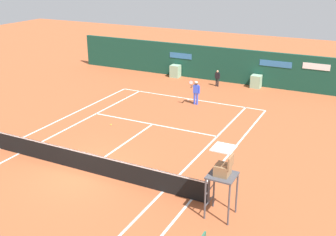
# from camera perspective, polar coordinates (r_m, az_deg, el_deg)

# --- Properties ---
(ground_plane) EXTENTS (80.00, 80.00, 0.01)m
(ground_plane) POSITION_cam_1_polar(r_m,az_deg,el_deg) (19.46, -10.51, -6.52)
(ground_plane) COLOR #A8512D
(tennis_net) EXTENTS (12.10, 0.10, 1.07)m
(tennis_net) POSITION_cam_1_polar(r_m,az_deg,el_deg) (18.83, -11.66, -5.85)
(tennis_net) COLOR #4C4C51
(tennis_net) RESTS_ON ground_plane
(sponsor_back_wall) EXTENTS (25.00, 1.02, 2.68)m
(sponsor_back_wall) POSITION_cam_1_polar(r_m,az_deg,el_deg) (32.73, 6.81, 7.38)
(sponsor_back_wall) COLOR #144233
(sponsor_back_wall) RESTS_ON ground_plane
(umpire_chair) EXTENTS (1.00, 1.00, 2.78)m
(umpire_chair) POSITION_cam_1_polar(r_m,az_deg,el_deg) (14.89, 7.62, -7.50)
(umpire_chair) COLOR #47474C
(umpire_chair) RESTS_ON ground_plane
(player_on_baseline) EXTENTS (0.52, 0.73, 1.80)m
(player_on_baseline) POSITION_cam_1_polar(r_m,az_deg,el_deg) (26.97, 3.89, 3.80)
(player_on_baseline) COLOR blue
(player_on_baseline) RESTS_ON ground_plane
(ball_kid_right_post) EXTENTS (0.42, 0.18, 1.25)m
(ball_kid_right_post) POSITION_cam_1_polar(r_m,az_deg,el_deg) (31.29, 6.88, 5.67)
(ball_kid_right_post) COLOR black
(ball_kid_right_post) RESTS_ON ground_plane
(tennis_ball_by_sideline) EXTENTS (0.07, 0.07, 0.07)m
(tennis_ball_by_sideline) POSITION_cam_1_polar(r_m,az_deg,el_deg) (23.95, -7.94, -0.92)
(tennis_ball_by_sideline) COLOR #CCE033
(tennis_ball_by_sideline) RESTS_ON ground_plane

